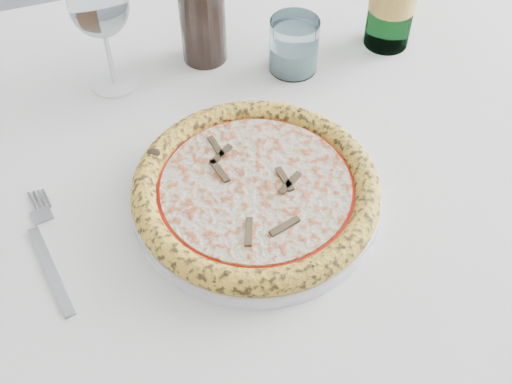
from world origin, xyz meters
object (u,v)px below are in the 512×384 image
dining_table (234,190)px  wine_glass (99,6)px  plate (256,198)px  pizza (256,189)px  tumbler (294,48)px

dining_table → wine_glass: bearing=123.6°
plate → pizza: size_ratio=1.01×
dining_table → wine_glass: wine_glass is taller
tumbler → pizza: bearing=-120.7°
wine_glass → tumbler: 0.29m
plate → tumbler: 0.28m
dining_table → tumbler: tumbler is taller
dining_table → plate: plate is taller
pizza → wine_glass: size_ratio=1.66×
dining_table → wine_glass: 0.31m
dining_table → plate: bearing=-90.0°
plate → tumbler: bearing=59.3°
pizza → dining_table: bearing=90.0°
dining_table → pizza: 0.15m
plate → pizza: bearing=-163.8°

